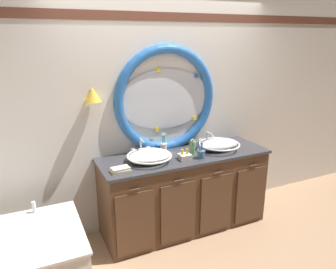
% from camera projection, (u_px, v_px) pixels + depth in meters
% --- Properties ---
extents(ground_plane, '(14.00, 14.00, 0.00)m').
position_uv_depth(ground_plane, '(186.00, 239.00, 3.55)').
color(ground_plane, tan).
extents(back_wall_assembly, '(6.40, 0.26, 2.60)m').
position_uv_depth(back_wall_assembly, '(163.00, 110.00, 3.66)').
color(back_wall_assembly, silver).
rests_on(back_wall_assembly, ground_plane).
extents(vanity_counter, '(1.89, 0.65, 0.89)m').
position_uv_depth(vanity_counter, '(184.00, 191.00, 3.67)').
color(vanity_counter, brown).
rests_on(vanity_counter, ground_plane).
extents(sink_basin_left, '(0.47, 0.47, 0.11)m').
position_uv_depth(sink_basin_left, '(149.00, 156.00, 3.33)').
color(sink_basin_left, white).
rests_on(sink_basin_left, vanity_counter).
extents(sink_basin_right, '(0.47, 0.47, 0.12)m').
position_uv_depth(sink_basin_right, '(219.00, 144.00, 3.67)').
color(sink_basin_right, white).
rests_on(sink_basin_right, vanity_counter).
extents(faucet_set_left, '(0.23, 0.12, 0.18)m').
position_uv_depth(faucet_set_left, '(141.00, 148.00, 3.54)').
color(faucet_set_left, silver).
rests_on(faucet_set_left, vanity_counter).
extents(faucet_set_right, '(0.23, 0.14, 0.14)m').
position_uv_depth(faucet_set_right, '(208.00, 139.00, 3.89)').
color(faucet_set_right, silver).
rests_on(faucet_set_right, vanity_counter).
extents(toothbrush_holder_left, '(0.08, 0.08, 0.21)m').
position_uv_depth(toothbrush_holder_left, '(163.00, 146.00, 3.62)').
color(toothbrush_holder_left, white).
rests_on(toothbrush_holder_left, vanity_counter).
extents(toothbrush_holder_right, '(0.09, 0.09, 0.20)m').
position_uv_depth(toothbrush_holder_right, '(201.00, 153.00, 3.42)').
color(toothbrush_holder_right, slate).
rests_on(toothbrush_holder_right, vanity_counter).
extents(soap_dispenser, '(0.06, 0.07, 0.17)m').
position_uv_depth(soap_dispenser, '(192.00, 147.00, 3.53)').
color(soap_dispenser, '#6BAD66').
rests_on(soap_dispenser, vanity_counter).
extents(folded_hand_towel, '(0.18, 0.12, 0.04)m').
position_uv_depth(folded_hand_towel, '(121.00, 170.00, 3.08)').
color(folded_hand_towel, beige).
rests_on(folded_hand_towel, vanity_counter).
extents(toiletry_basket, '(0.12, 0.12, 0.11)m').
position_uv_depth(toiletry_basket, '(185.00, 156.00, 3.39)').
color(toiletry_basket, beige).
rests_on(toiletry_basket, vanity_counter).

